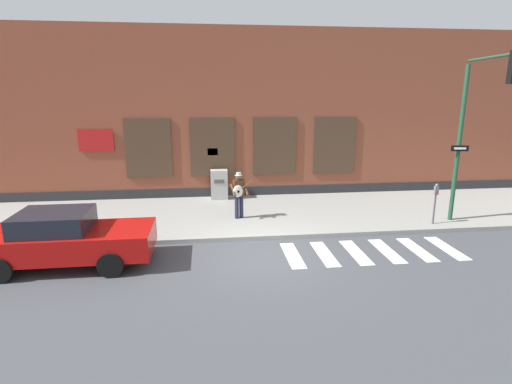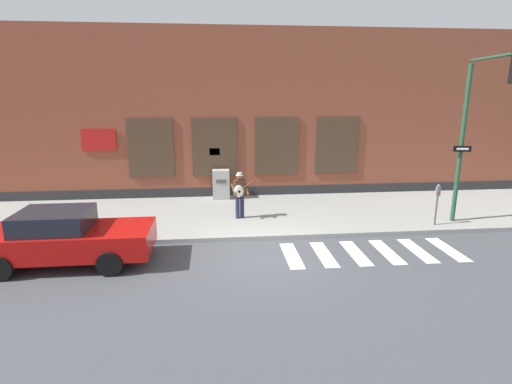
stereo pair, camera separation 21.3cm
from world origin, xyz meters
TOP-DOWN VIEW (x-y plane):
  - ground_plane at (0.00, 0.00)m, footprint 160.00×160.00m
  - sidewalk at (0.00, 3.89)m, footprint 28.00×5.33m
  - building_backdrop at (-0.00, 8.55)m, footprint 28.00×4.06m
  - crosswalk at (3.21, -0.08)m, footprint 5.20×1.90m
  - red_car at (-5.48, 0.00)m, footprint 4.61×2.01m
  - busker at (-0.48, 3.22)m, footprint 0.76×0.62m
  - traffic_light at (6.94, 1.11)m, footprint 0.79×2.92m
  - parking_meter at (6.21, 1.78)m, footprint 0.13×0.11m
  - utility_box at (-1.11, 6.10)m, footprint 0.72×0.54m

SIDE VIEW (x-z plane):
  - ground_plane at x=0.00m, z-range 0.00..0.00m
  - crosswalk at x=3.21m, z-range 0.00..0.01m
  - sidewalk at x=0.00m, z-range 0.00..0.15m
  - red_car at x=-5.48m, z-range 0.01..1.54m
  - utility_box at x=-1.11m, z-range 0.15..1.41m
  - parking_meter at x=6.21m, z-range 0.38..1.81m
  - busker at x=-0.48m, z-range 0.26..1.95m
  - building_backdrop at x=0.00m, z-range -0.01..7.29m
  - traffic_light at x=6.94m, z-range 1.18..6.74m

